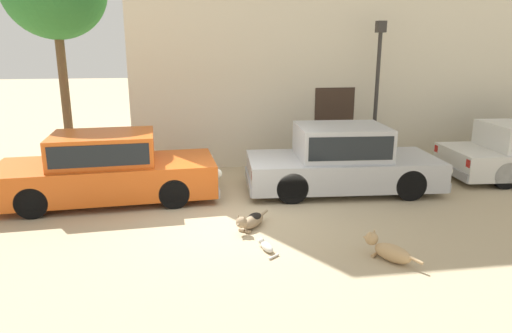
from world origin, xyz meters
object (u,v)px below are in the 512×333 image
Objects in this scene: parked_sedan_nearest at (107,168)px; street_lamp at (378,76)px; parked_sedan_second at (342,159)px; stray_dog_tan at (388,250)px; stray_cat at (266,246)px; stray_dog_spotted at (251,221)px.

street_lamp is (6.59, 1.67, 1.72)m from parked_sedan_nearest.
street_lamp reaches higher than parked_sedan_second.
stray_dog_tan is (-0.45, -3.52, -0.56)m from parked_sedan_second.
stray_dog_tan is at bearing -110.10° from street_lamp.
stray_cat is at bearing -123.49° from parked_sedan_second.
parked_sedan_nearest is at bearing -165.79° from street_lamp.
stray_dog_spotted is at bearing 16.53° from stray_dog_tan.
street_lamp is at bearing 53.58° from parked_sedan_second.
parked_sedan_second reaches higher than stray_dog_tan.
parked_sedan_nearest is 5.91m from stray_dog_tan.
street_lamp is (1.47, 1.73, 1.70)m from parked_sedan_second.
stray_cat is (2.89, -2.97, -0.64)m from parked_sedan_nearest.
parked_sedan_nearest is at bearing -86.33° from stray_dog_spotted.
parked_sedan_second is (5.12, -0.06, 0.01)m from parked_sedan_nearest.
parked_sedan_nearest reaches higher than stray_dog_spotted.
parked_sedan_second reaches higher than stray_dog_spotted.
stray_dog_tan reaches higher than stray_dog_spotted.
parked_sedan_nearest reaches higher than stray_cat.
stray_dog_spotted is 0.94× the size of stray_dog_tan.
stray_dog_spotted is 0.94m from stray_cat.
parked_sedan_nearest is at bearing 18.30° from stray_dog_tan.
street_lamp is at bearing -54.30° from stray_dog_tan.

